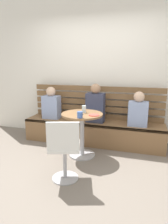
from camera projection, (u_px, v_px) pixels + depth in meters
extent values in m
plane|color=#70665B|center=(71.00, 173.00, 2.86)|extent=(8.00, 8.00, 0.00)
cube|color=white|center=(99.00, 68.00, 4.06)|extent=(5.20, 0.10, 2.90)
cube|color=brown|center=(93.00, 132.00, 3.93)|extent=(2.70, 0.52, 0.44)
cube|color=brown|center=(89.00, 126.00, 3.66)|extent=(2.70, 0.04, 0.04)
cube|color=brown|center=(96.00, 116.00, 4.09)|extent=(2.65, 0.04, 0.10)
cube|color=brown|center=(96.00, 109.00, 4.06)|extent=(2.65, 0.04, 0.10)
cube|color=brown|center=(96.00, 102.00, 4.02)|extent=(2.65, 0.04, 0.10)
cube|color=brown|center=(96.00, 95.00, 3.99)|extent=(2.65, 0.04, 0.10)
cube|color=brown|center=(96.00, 89.00, 3.96)|extent=(2.65, 0.04, 0.10)
cylinder|color=#ADADB2|center=(82.00, 155.00, 3.42)|extent=(0.44, 0.44, 0.02)
cylinder|color=#ADADB2|center=(82.00, 135.00, 3.34)|extent=(0.07, 0.07, 0.69)
cylinder|color=brown|center=(82.00, 114.00, 3.26)|extent=(0.68, 0.68, 0.03)
cylinder|color=#ADADB2|center=(65.00, 178.00, 2.72)|extent=(0.36, 0.36, 0.02)
cylinder|color=#ADADB2|center=(65.00, 163.00, 2.67)|extent=(0.05, 0.05, 0.45)
cube|color=white|center=(65.00, 146.00, 2.62)|extent=(0.50, 0.50, 0.04)
cube|color=white|center=(63.00, 136.00, 2.41)|extent=(0.39, 0.16, 0.36)
cube|color=#333851|center=(95.00, 108.00, 3.80)|extent=(0.34, 0.22, 0.55)
sphere|color=#A37A5B|center=(96.00, 89.00, 3.72)|extent=(0.19, 0.19, 0.19)
cube|color=#8C9EC6|center=(138.00, 114.00, 3.56)|extent=(0.34, 0.22, 0.44)
sphere|color=#DBB293|center=(139.00, 97.00, 3.49)|extent=(0.19, 0.19, 0.19)
cube|color=#8C9EC6|center=(51.00, 107.00, 4.07)|extent=(0.34, 0.22, 0.47)
sphere|color=#DBB293|center=(51.00, 92.00, 3.99)|extent=(0.19, 0.19, 0.19)
cylinder|color=silver|center=(84.00, 109.00, 3.29)|extent=(0.07, 0.07, 0.12)
cylinder|color=#3D5B9E|center=(80.00, 115.00, 2.97)|extent=(0.08, 0.08, 0.09)
cylinder|color=#DB4C42|center=(94.00, 115.00, 3.13)|extent=(0.17, 0.17, 0.01)
cube|color=black|center=(81.00, 114.00, 3.22)|extent=(0.12, 0.16, 0.01)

